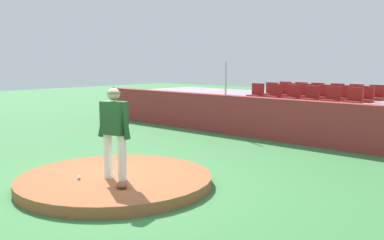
# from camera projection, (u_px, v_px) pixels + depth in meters

# --- Properties ---
(ground_plane) EXTENTS (60.00, 60.00, 0.00)m
(ground_plane) POSITION_uv_depth(u_px,v_px,m) (116.00, 185.00, 8.76)
(ground_plane) COLOR #3B7A3F
(pitchers_mound) EXTENTS (3.92, 3.92, 0.21)m
(pitchers_mound) POSITION_uv_depth(u_px,v_px,m) (116.00, 180.00, 8.75)
(pitchers_mound) COLOR #9E5834
(pitchers_mound) RESTS_ON ground_plane
(pitcher) EXTENTS (0.80, 0.36, 1.82)m
(pitcher) POSITION_uv_depth(u_px,v_px,m) (114.00, 126.00, 8.32)
(pitcher) COLOR white
(pitcher) RESTS_ON pitchers_mound
(baseball) EXTENTS (0.07, 0.07, 0.07)m
(baseball) POSITION_uv_depth(u_px,v_px,m) (79.00, 178.00, 8.42)
(baseball) COLOR white
(baseball) RESTS_ON pitchers_mound
(fielding_glove) EXTENTS (0.36, 0.31, 0.11)m
(fielding_glove) POSITION_uv_depth(u_px,v_px,m) (121.00, 185.00, 7.85)
(fielding_glove) COLOR brown
(fielding_glove) RESTS_ON pitchers_mound
(brick_barrier) EXTENTS (17.23, 0.40, 1.34)m
(brick_barrier) POSITION_uv_depth(u_px,v_px,m) (284.00, 120.00, 13.47)
(brick_barrier) COLOR maroon
(brick_barrier) RESTS_ON ground_plane
(fence_post_left) EXTENTS (0.06, 0.06, 1.14)m
(fence_post_left) POSITION_uv_depth(u_px,v_px,m) (226.00, 79.00, 14.87)
(fence_post_left) COLOR silver
(fence_post_left) RESTS_ON brick_barrier
(bleacher_platform) EXTENTS (16.20, 3.72, 1.23)m
(bleacher_platform) POSITION_uv_depth(u_px,v_px,m) (319.00, 115.00, 15.21)
(bleacher_platform) COLOR gray
(bleacher_platform) RESTS_ON ground_plane
(stadium_chair_0) EXTENTS (0.48, 0.44, 0.50)m
(stadium_chair_0) POSITION_uv_depth(u_px,v_px,m) (256.00, 93.00, 15.31)
(stadium_chair_0) COLOR maroon
(stadium_chair_0) RESTS_ON bleacher_platform
(stadium_chair_1) EXTENTS (0.48, 0.44, 0.50)m
(stadium_chair_1) POSITION_uv_depth(u_px,v_px,m) (274.00, 94.00, 14.85)
(stadium_chair_1) COLOR maroon
(stadium_chair_1) RESTS_ON bleacher_platform
(stadium_chair_2) EXTENTS (0.48, 0.44, 0.50)m
(stadium_chair_2) POSITION_uv_depth(u_px,v_px,m) (292.00, 95.00, 14.34)
(stadium_chair_2) COLOR maroon
(stadium_chair_2) RESTS_ON bleacher_platform
(stadium_chair_3) EXTENTS (0.48, 0.44, 0.50)m
(stadium_chair_3) POSITION_uv_depth(u_px,v_px,m) (311.00, 96.00, 13.91)
(stadium_chair_3) COLOR maroon
(stadium_chair_3) RESTS_ON bleacher_platform
(stadium_chair_4) EXTENTS (0.48, 0.44, 0.50)m
(stadium_chair_4) POSITION_uv_depth(u_px,v_px,m) (332.00, 98.00, 13.43)
(stadium_chair_4) COLOR maroon
(stadium_chair_4) RESTS_ON bleacher_platform
(stadium_chair_5) EXTENTS (0.48, 0.44, 0.50)m
(stadium_chair_5) POSITION_uv_depth(u_px,v_px,m) (353.00, 99.00, 12.94)
(stadium_chair_5) COLOR maroon
(stadium_chair_5) RESTS_ON bleacher_platform
(stadium_chair_6) EXTENTS (0.48, 0.44, 0.50)m
(stadium_chair_6) POSITION_uv_depth(u_px,v_px,m) (270.00, 92.00, 15.97)
(stadium_chair_6) COLOR maroon
(stadium_chair_6) RESTS_ON bleacher_platform
(stadium_chair_7) EXTENTS (0.48, 0.44, 0.50)m
(stadium_chair_7) POSITION_uv_depth(u_px,v_px,m) (287.00, 93.00, 15.50)
(stadium_chair_7) COLOR maroon
(stadium_chair_7) RESTS_ON bleacher_platform
(stadium_chair_8) EXTENTS (0.48, 0.44, 0.50)m
(stadium_chair_8) POSITION_uv_depth(u_px,v_px,m) (305.00, 94.00, 15.03)
(stadium_chair_8) COLOR maroon
(stadium_chair_8) RESTS_ON bleacher_platform
(stadium_chair_9) EXTENTS (0.48, 0.44, 0.50)m
(stadium_chair_9) POSITION_uv_depth(u_px,v_px,m) (324.00, 95.00, 14.52)
(stadium_chair_9) COLOR maroon
(stadium_chair_9) RESTS_ON bleacher_platform
(stadium_chair_10) EXTENTS (0.48, 0.44, 0.50)m
(stadium_chair_10) POSITION_uv_depth(u_px,v_px,m) (343.00, 96.00, 14.10)
(stadium_chair_10) COLOR maroon
(stadium_chair_10) RESTS_ON bleacher_platform
(stadium_chair_11) EXTENTS (0.48, 0.44, 0.50)m
(stadium_chair_11) POSITION_uv_depth(u_px,v_px,m) (365.00, 97.00, 13.62)
(stadium_chair_11) COLOR maroon
(stadium_chair_11) RESTS_ON bleacher_platform
(stadium_chair_12) EXTENTS (0.48, 0.44, 0.50)m
(stadium_chair_12) POSITION_uv_depth(u_px,v_px,m) (284.00, 91.00, 16.62)
(stadium_chair_12) COLOR maroon
(stadium_chair_12) RESTS_ON bleacher_platform
(stadium_chair_13) EXTENTS (0.48, 0.44, 0.50)m
(stadium_chair_13) POSITION_uv_depth(u_px,v_px,m) (300.00, 92.00, 16.12)
(stadium_chair_13) COLOR maroon
(stadium_chair_13) RESTS_ON bleacher_platform
(stadium_chair_14) EXTENTS (0.48, 0.44, 0.50)m
(stadium_chair_14) POSITION_uv_depth(u_px,v_px,m) (316.00, 92.00, 15.67)
(stadium_chair_14) COLOR maroon
(stadium_chair_14) RESTS_ON bleacher_platform
(stadium_chair_15) EXTENTS (0.48, 0.44, 0.50)m
(stadium_chair_15) POSITION_uv_depth(u_px,v_px,m) (336.00, 93.00, 15.21)
(stadium_chair_15) COLOR maroon
(stadium_chair_15) RESTS_ON bleacher_platform
(stadium_chair_16) EXTENTS (0.48, 0.44, 0.50)m
(stadium_chair_16) POSITION_uv_depth(u_px,v_px,m) (355.00, 94.00, 14.76)
(stadium_chair_16) COLOR maroon
(stadium_chair_16) RESTS_ON bleacher_platform
(stadium_chair_17) EXTENTS (0.48, 0.44, 0.50)m
(stadium_chair_17) POSITION_uv_depth(u_px,v_px,m) (376.00, 95.00, 14.29)
(stadium_chair_17) COLOR maroon
(stadium_chair_17) RESTS_ON bleacher_platform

